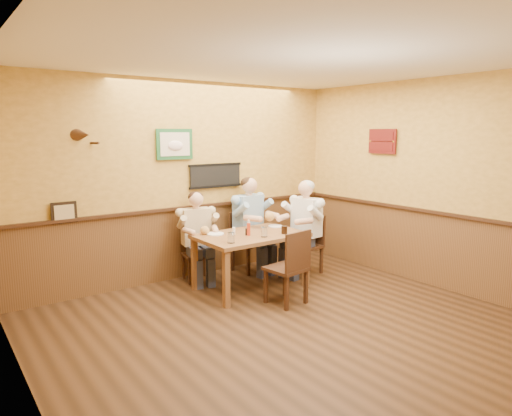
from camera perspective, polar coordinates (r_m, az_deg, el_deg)
The scene contains 17 objects.
room at distance 4.72m, azimuth 6.14°, elevation 4.61°, with size 5.02×5.03×2.81m.
dining_table at distance 6.08m, azimuth -0.66°, elevation -4.10°, with size 1.40×0.90×0.75m.
chair_back_left at distance 6.51m, azimuth -7.43°, elevation -5.60°, with size 0.37×0.37×0.80m, color #3E2413, non-canonical shape.
chair_back_right at distance 6.89m, azimuth -0.97°, elevation -4.27°, with size 0.41×0.41×0.90m, color #3E2413, non-canonical shape.
chair_right_end at distance 6.82m, azimuth 6.27°, elevation -4.56°, with size 0.40×0.40×0.88m, color #3E2413, non-canonical shape.
chair_near_side at distance 5.61m, azimuth 3.78°, elevation -7.32°, with size 0.43×0.43×0.93m, color #3E2413, non-canonical shape.
diner_tan_shirt at distance 6.47m, azimuth -7.46°, elevation -4.13°, with size 0.53×0.53×1.14m, color beige, non-canonical shape.
diner_blue_polo at distance 6.85m, azimuth -0.98°, elevation -2.70°, with size 0.59×0.59×1.28m, color #85A9C8, non-canonical shape.
diner_white_elder at distance 6.78m, azimuth 6.30°, elevation -3.02°, with size 0.58×0.58×1.25m, color white, non-canonical shape.
water_glass_left at distance 5.56m, azimuth -3.14°, elevation -3.73°, with size 0.09×0.09×0.13m, color silver.
water_glass_mid at distance 5.88m, azimuth 1.03°, elevation -3.01°, with size 0.08×0.08×0.13m, color white.
cola_tumbler at distance 6.07m, azimuth 3.56°, elevation -2.74°, with size 0.08×0.08×0.10m, color black.
hot_sauce_bottle at distance 5.95m, azimuth -0.93°, elevation -2.57°, with size 0.05×0.05×0.19m, color red.
salt_shaker at distance 6.03m, azimuth -2.79°, elevation -2.86°, with size 0.04×0.04×0.10m, color white.
pepper_shaker at distance 5.97m, azimuth -1.17°, elevation -2.99°, with size 0.04×0.04×0.09m, color black.
plate_far_left at distance 6.05m, azimuth -5.10°, elevation -3.23°, with size 0.23×0.23×0.02m, color white.
plate_far_right at distance 6.53m, azimuth 2.45°, elevation -2.27°, with size 0.21×0.21×0.01m, color white.
Camera 1 is at (-3.04, -3.30, 2.08)m, focal length 32.00 mm.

